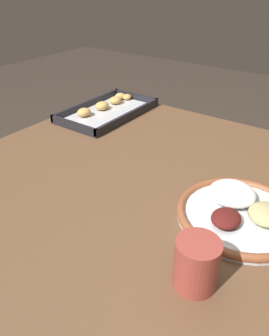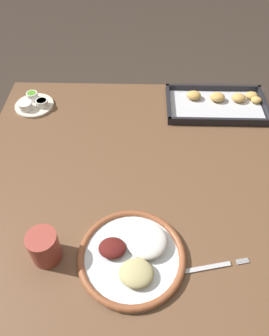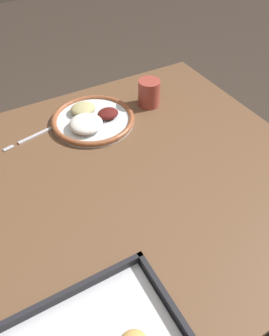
# 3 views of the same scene
# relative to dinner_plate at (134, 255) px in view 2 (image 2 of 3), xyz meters

# --- Properties ---
(ground_plane) EXTENTS (8.00, 8.00, 0.00)m
(ground_plane) POSITION_rel_dinner_plate_xyz_m (-0.01, 0.30, -0.72)
(ground_plane) COLOR #382D26
(dining_table) EXTENTS (1.09, 1.04, 0.71)m
(dining_table) POSITION_rel_dinner_plate_xyz_m (-0.01, 0.30, -0.11)
(dining_table) COLOR brown
(dining_table) RESTS_ON ground_plane
(dinner_plate) EXTENTS (0.30, 0.30, 0.05)m
(dinner_plate) POSITION_rel_dinner_plate_xyz_m (0.00, 0.00, 0.00)
(dinner_plate) COLOR silver
(dinner_plate) RESTS_ON dining_table
(fork) EXTENTS (0.22, 0.06, 0.00)m
(fork) POSITION_rel_dinner_plate_xyz_m (0.19, -0.03, -0.01)
(fork) COLOR #B2B2B7
(fork) RESTS_ON dining_table
(saucer_plate) EXTENTS (0.16, 0.16, 0.04)m
(saucer_plate) POSITION_rel_dinner_plate_xyz_m (-0.42, 0.65, 0.00)
(saucer_plate) COLOR beige
(saucer_plate) RESTS_ON dining_table
(baking_tray) EXTENTS (0.40, 0.23, 0.04)m
(baking_tray) POSITION_rel_dinner_plate_xyz_m (0.33, 0.68, -0.00)
(baking_tray) COLOR black
(baking_tray) RESTS_ON dining_table
(drinking_cup) EXTENTS (0.08, 0.08, 0.10)m
(drinking_cup) POSITION_rel_dinner_plate_xyz_m (-0.24, -0.00, 0.04)
(drinking_cup) COLOR #993D33
(drinking_cup) RESTS_ON dining_table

